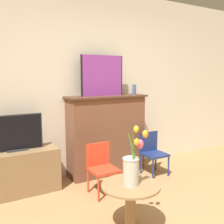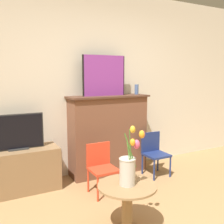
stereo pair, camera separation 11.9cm
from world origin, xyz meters
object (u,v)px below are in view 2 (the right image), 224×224
object	(u,v)px
chair_red	(101,165)
vase_tulips	(129,166)
painting	(104,76)
tv_monitor	(17,132)
chair_blue	(154,151)

from	to	relation	value
chair_red	vase_tulips	size ratio (longest dim) A/B	1.12
painting	chair_red	distance (m)	1.29
vase_tulips	chair_red	bearing A→B (deg)	80.67
painting	vase_tulips	bearing A→B (deg)	-107.94
painting	chair_red	size ratio (longest dim) A/B	1.07
tv_monitor	vase_tulips	size ratio (longest dim) A/B	1.14
painting	chair_blue	distance (m)	1.33
painting	tv_monitor	bearing A→B (deg)	-177.54
chair_red	chair_blue	world-z (taller)	same
tv_monitor	chair_red	world-z (taller)	tv_monitor
chair_blue	chair_red	bearing A→B (deg)	-169.10
chair_blue	vase_tulips	size ratio (longest dim) A/B	1.12
vase_tulips	chair_blue	bearing A→B (deg)	44.21
chair_blue	vase_tulips	distance (m)	1.55
painting	vase_tulips	distance (m)	1.73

